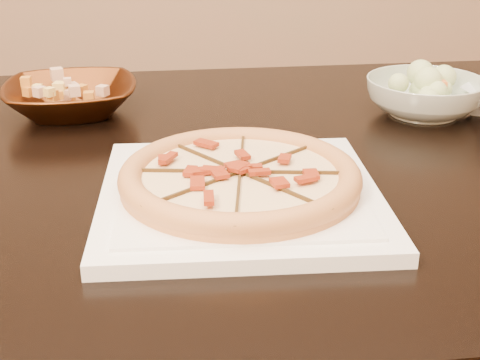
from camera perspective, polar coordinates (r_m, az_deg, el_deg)
The scene contains 7 objects.
dining_table at distance 0.99m, azimuth -4.82°, elevation -2.88°, with size 1.57×1.10×0.75m.
plate at distance 0.80m, azimuth -0.00°, elevation -1.28°, with size 0.35×0.35×0.02m.
pizza at distance 0.79m, azimuth -0.00°, elevation 0.26°, with size 0.29×0.29×0.03m.
bronze_bowl at distance 1.15m, azimuth -14.21°, elevation 6.77°, with size 0.22×0.22×0.05m, color #45200C.
mixed_dish at distance 1.14m, azimuth -14.48°, elevation 8.71°, with size 0.11×0.11×0.03m.
salad_bowl at distance 1.15m, azimuth 15.47°, elevation 6.86°, with size 0.19×0.19×0.06m, color #B7C2B8.
salad at distance 1.14m, azimuth 15.65°, elevation 9.17°, with size 0.09×0.10×0.04m.
Camera 1 is at (0.14, -0.83, 1.10)m, focal length 50.00 mm.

